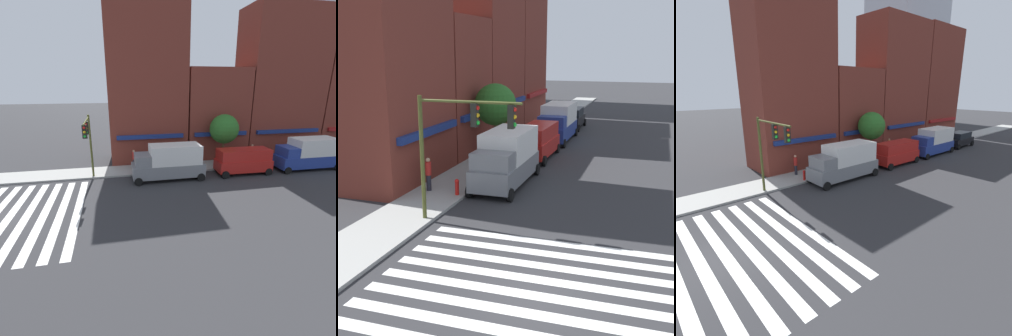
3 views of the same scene
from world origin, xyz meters
TOP-DOWN VIEW (x-y plane):
  - ground_plane at (0.00, 0.00)m, footprint 200.00×200.00m
  - sidewalk_left at (0.00, 7.50)m, footprint 120.00×3.00m
  - crosswalk_stripes at (0.00, 0.00)m, footprint 8.81×10.80m
  - storefront_row at (23.14, 11.50)m, footprint 32.39×5.30m
  - traffic_signal at (4.82, 4.68)m, footprint 0.32×4.55m
  - box_truck_grey at (11.34, 4.70)m, footprint 6.21×2.42m
  - van_red at (18.35, 4.70)m, footprint 5.05×2.22m
  - box_truck_blue at (25.15, 4.70)m, footprint 6.20×2.42m
  - suv_black at (31.78, 4.70)m, footprint 4.72×2.12m
  - pedestrian_red_jacket at (8.60, 8.13)m, footprint 0.32×0.32m
  - pedestrian_orange_vest at (21.01, 7.89)m, footprint 0.32×0.32m
  - fire_hydrant at (8.36, 6.40)m, footprint 0.24×0.24m
  - street_tree at (17.52, 7.50)m, footprint 2.87×2.87m

SIDE VIEW (x-z plane):
  - ground_plane at x=0.00m, z-range 0.00..0.00m
  - crosswalk_stripes at x=0.00m, z-range 0.00..0.01m
  - sidewalk_left at x=0.00m, z-range 0.00..0.15m
  - fire_hydrant at x=8.36m, z-range 0.19..1.03m
  - suv_black at x=31.78m, z-range 0.06..2.00m
  - pedestrian_red_jacket at x=8.60m, z-range 0.19..1.96m
  - pedestrian_orange_vest at x=21.01m, z-range 0.19..1.96m
  - van_red at x=18.35m, z-range 0.12..2.46m
  - box_truck_grey at x=11.34m, z-range 0.07..3.11m
  - box_truck_blue at x=25.15m, z-range 0.07..3.11m
  - street_tree at x=17.52m, z-range 1.21..6.24m
  - traffic_signal at x=4.82m, z-range 1.26..6.82m
  - storefront_row at x=23.14m, z-range -0.49..15.40m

